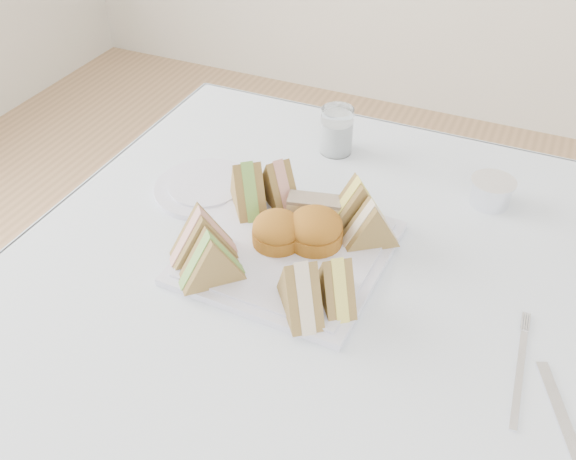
% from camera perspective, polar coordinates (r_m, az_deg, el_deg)
% --- Properties ---
extents(table, '(0.90, 0.90, 0.74)m').
position_cam_1_polar(table, '(1.23, 3.47, -18.14)').
color(table, brown).
rests_on(table, floor).
extents(tablecloth, '(1.02, 1.02, 0.01)m').
position_cam_1_polar(tablecloth, '(0.94, 4.34, -5.62)').
color(tablecloth, white).
rests_on(tablecloth, table).
extents(serving_plate, '(0.30, 0.30, 0.01)m').
position_cam_1_polar(serving_plate, '(0.99, 0.00, -1.99)').
color(serving_plate, silver).
rests_on(serving_plate, tablecloth).
extents(sandwich_fl_a, '(0.11, 0.10, 0.09)m').
position_cam_1_polar(sandwich_fl_a, '(0.95, -7.63, -0.31)').
color(sandwich_fl_a, olive).
rests_on(sandwich_fl_a, serving_plate).
extents(sandwich_fl_b, '(0.10, 0.10, 0.08)m').
position_cam_1_polar(sandwich_fl_b, '(0.91, -6.87, -2.37)').
color(sandwich_fl_b, olive).
rests_on(sandwich_fl_b, serving_plate).
extents(sandwich_fr_a, '(0.08, 0.09, 0.08)m').
position_cam_1_polar(sandwich_fr_a, '(0.88, 4.29, -4.44)').
color(sandwich_fr_a, olive).
rests_on(sandwich_fr_a, serving_plate).
extents(sandwich_fr_b, '(0.09, 0.10, 0.09)m').
position_cam_1_polar(sandwich_fr_b, '(0.86, 1.10, -5.02)').
color(sandwich_fr_b, olive).
rests_on(sandwich_fr_b, serving_plate).
extents(sandwich_bl_a, '(0.10, 0.11, 0.09)m').
position_cam_1_polar(sandwich_bl_a, '(1.05, -3.60, 4.02)').
color(sandwich_bl_a, olive).
rests_on(sandwich_bl_a, serving_plate).
extents(sandwich_bl_b, '(0.10, 0.09, 0.08)m').
position_cam_1_polar(sandwich_bl_b, '(1.06, -0.90, 4.38)').
color(sandwich_bl_b, olive).
rests_on(sandwich_bl_b, serving_plate).
extents(sandwich_br_a, '(0.10, 0.08, 0.08)m').
position_cam_1_polar(sandwich_br_a, '(0.98, 7.40, 0.65)').
color(sandwich_br_a, olive).
rests_on(sandwich_br_a, serving_plate).
extents(sandwich_br_b, '(0.10, 0.09, 0.09)m').
position_cam_1_polar(sandwich_br_b, '(1.01, 6.19, 2.54)').
color(sandwich_br_b, olive).
rests_on(sandwich_br_b, serving_plate).
extents(scone_left, '(0.09, 0.09, 0.05)m').
position_cam_1_polar(scone_left, '(0.98, -0.96, -0.03)').
color(scone_left, '#985518').
rests_on(scone_left, serving_plate).
extents(scone_right, '(0.10, 0.10, 0.06)m').
position_cam_1_polar(scone_right, '(0.98, 2.44, 0.10)').
color(scone_right, '#985518').
rests_on(scone_right, serving_plate).
extents(pastry_slice, '(0.09, 0.05, 0.04)m').
position_cam_1_polar(pastry_slice, '(1.03, 2.39, 1.92)').
color(pastry_slice, beige).
rests_on(pastry_slice, serving_plate).
extents(side_plate, '(0.19, 0.19, 0.01)m').
position_cam_1_polar(side_plate, '(1.13, -7.32, 3.69)').
color(side_plate, silver).
rests_on(side_plate, tablecloth).
extents(water_glass, '(0.06, 0.06, 0.09)m').
position_cam_1_polar(water_glass, '(1.22, 4.35, 8.80)').
color(water_glass, white).
rests_on(water_glass, tablecloth).
extents(tea_strainer, '(0.10, 0.10, 0.04)m').
position_cam_1_polar(tea_strainer, '(1.14, 17.61, 3.15)').
color(tea_strainer, white).
rests_on(tea_strainer, tablecloth).
extents(knife, '(0.09, 0.18, 0.00)m').
position_cam_1_polar(knife, '(0.85, 23.43, -15.74)').
color(knife, white).
rests_on(knife, tablecloth).
extents(fork, '(0.02, 0.17, 0.00)m').
position_cam_1_polar(fork, '(0.88, 19.84, -12.21)').
color(fork, white).
rests_on(fork, tablecloth).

